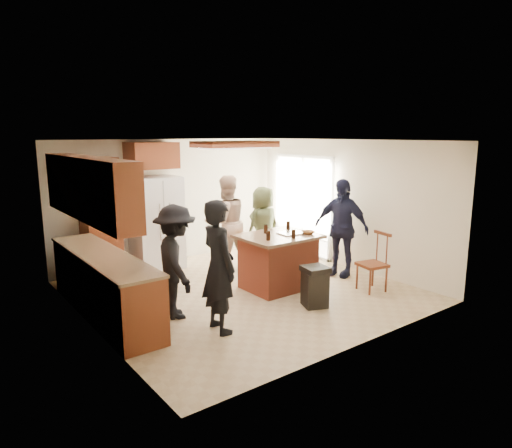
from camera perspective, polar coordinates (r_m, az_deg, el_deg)
room_shell at (r=11.63m, az=11.29°, el=2.41°), size 8.00×5.20×5.00m
person_front_left at (r=6.04m, az=-4.69°, el=-5.32°), size 0.53×0.69×1.78m
person_behind_left at (r=8.89m, az=-3.76°, el=0.22°), size 0.92×0.60×1.83m
person_behind_right at (r=9.05m, az=0.92°, el=-0.31°), size 0.81×0.56×1.59m
person_side_right at (r=8.55m, az=10.57°, el=-0.45°), size 0.83×1.17×1.81m
person_counter at (r=6.60m, az=-9.99°, el=-4.67°), size 0.73×1.15×1.64m
left_cabinetry at (r=6.87m, az=-19.11°, el=-3.31°), size 0.64×3.00×2.30m
back_wall_units at (r=8.75m, az=-17.35°, el=2.66°), size 1.80×0.60×2.45m
refrigerator at (r=9.05m, az=-12.35°, el=0.10°), size 0.90×0.76×1.80m
kitchen_island at (r=7.81m, az=2.79°, el=-4.64°), size 1.28×1.03×0.93m
island_items at (r=7.75m, az=4.54°, el=-1.00°), size 1.00×0.67×0.15m
trash_bin at (r=7.08m, az=7.37°, el=-7.72°), size 0.44×0.44×0.63m
spindle_chair at (r=7.92m, az=14.43°, el=-4.91°), size 0.50×0.50×0.99m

